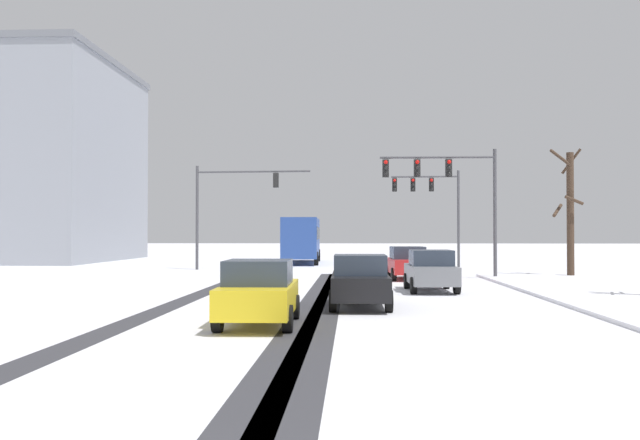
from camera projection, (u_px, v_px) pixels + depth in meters
wheel_track_left_lane at (325, 308)px, 21.14m from camera, size 0.86×35.46×0.01m
wheel_track_right_lane at (167, 307)px, 21.37m from camera, size 0.80×35.46×0.01m
wheel_track_center at (310, 308)px, 21.17m from camera, size 0.85×35.46×0.01m
traffic_signal_near_right at (449, 183)px, 35.05m from camera, size 5.84×0.38×6.50m
traffic_signal_far_right at (432, 197)px, 47.09m from camera, size 4.59×0.48×6.50m
traffic_signal_far_left at (229, 198)px, 43.50m from camera, size 7.23×0.66×6.50m
car_red_lead at (407, 263)px, 34.30m from camera, size 2.01×4.19×1.62m
car_grey_second at (431, 270)px, 27.26m from camera, size 1.89×4.13×1.62m
car_black_third at (360, 281)px, 21.32m from camera, size 1.86×4.11×1.62m
car_yellow_cab_fourth at (259, 292)px, 17.21m from camera, size 1.89×4.13×1.62m
bus_oncoming at (302, 237)px, 53.19m from camera, size 2.90×11.07×3.38m
bare_tree_sidewalk_far at (570, 210)px, 37.75m from camera, size 1.75×2.01×6.91m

